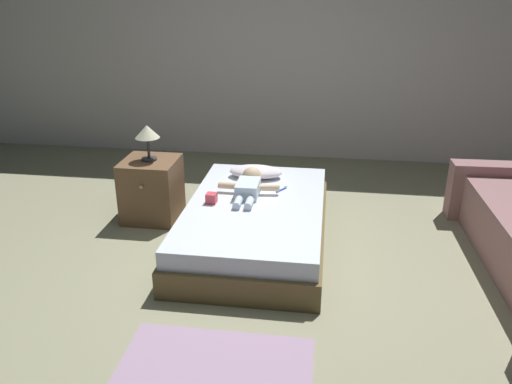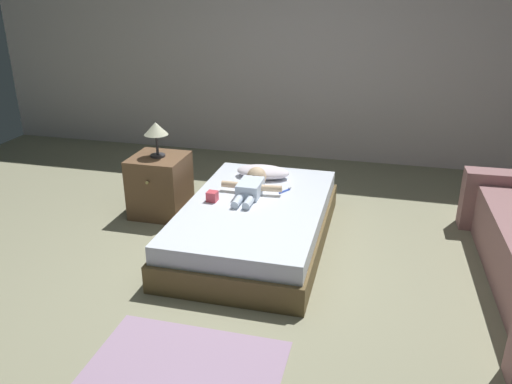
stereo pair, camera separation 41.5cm
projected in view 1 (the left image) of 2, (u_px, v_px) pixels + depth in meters
ground_plane at (243, 282)px, 3.76m from camera, size 8.00×8.00×0.00m
wall_behind_bed at (284, 48)px, 6.00m from camera, size 8.00×0.12×2.60m
bed at (256, 223)px, 4.26m from camera, size 1.14×1.89×0.35m
pillow at (256, 172)px, 4.73m from camera, size 0.49×0.26×0.11m
baby at (249, 185)px, 4.38m from camera, size 0.53×0.62×0.17m
toothbrush at (282, 189)px, 4.45m from camera, size 0.09×0.13×0.02m
nightstand at (152, 189)px, 4.67m from camera, size 0.48×0.51×0.56m
lamp at (147, 134)px, 4.47m from camera, size 0.21×0.21×0.32m
toy_block at (211, 198)px, 4.19m from camera, size 0.09×0.09×0.08m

